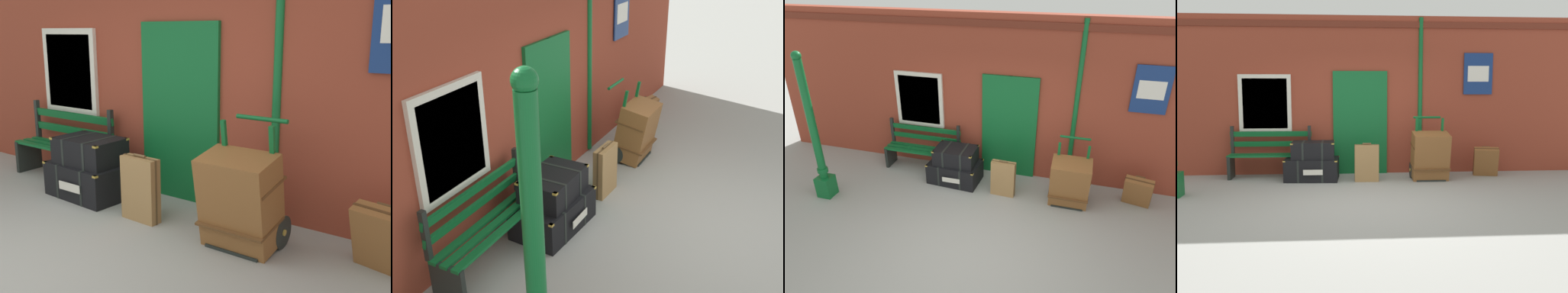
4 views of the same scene
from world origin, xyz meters
The scene contains 9 objects.
ground_plane centered at (0.00, 0.00, 0.00)m, with size 60.00×60.00×0.00m, color gray.
brick_facade centered at (-0.01, 2.60, 1.60)m, with size 10.40×0.35×3.20m.
platform_bench centered at (-1.71, 2.16, 0.44)m, with size 1.60×0.43×1.01m.
steamer_trunk_base centered at (-0.88, 1.84, 0.21)m, with size 1.05×0.71×0.43m.
steamer_trunk_middle centered at (-0.85, 1.84, 0.58)m, with size 0.81×0.55×0.33m.
porters_trolley centered at (1.38, 1.81, 0.27)m, with size 0.71×0.56×1.21m.
large_brown_trunk centered at (1.38, 1.64, 0.47)m, with size 0.70×0.59×0.94m.
suitcase_oxblood centered at (2.58, 1.95, 0.30)m, with size 0.53×0.43×0.60m.
suitcase_beige centered at (0.16, 1.62, 0.35)m, with size 0.46×0.16×0.74m.
Camera 2 is at (-5.17, -0.78, 3.45)m, focal length 44.38 mm.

